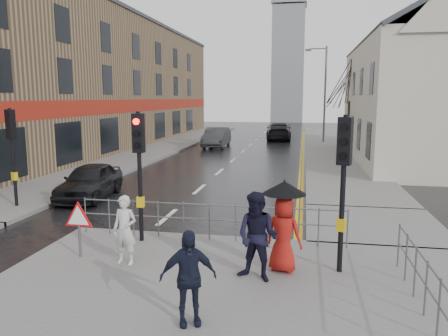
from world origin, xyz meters
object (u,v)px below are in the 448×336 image
at_px(car_mid, 217,137).
at_px(pedestrian_d, 188,277).
at_px(car_parked, 90,181).
at_px(pedestrian_a, 125,230).
at_px(pedestrian_b, 258,237).
at_px(pedestrian_with_umbrella, 284,222).

bearing_deg(car_mid, pedestrian_d, -80.56).
relative_size(car_parked, car_mid, 0.85).
bearing_deg(car_parked, pedestrian_d, -59.52).
height_order(pedestrian_d, car_mid, pedestrian_d).
relative_size(pedestrian_a, pedestrian_d, 0.97).
height_order(pedestrian_a, pedestrian_d, pedestrian_d).
height_order(pedestrian_b, car_mid, pedestrian_b).
bearing_deg(pedestrian_with_umbrella, pedestrian_a, -176.43).
bearing_deg(pedestrian_a, pedestrian_b, 0.89).
xyz_separation_m(pedestrian_a, pedestrian_d, (2.11, -2.34, 0.02)).
distance_m(pedestrian_with_umbrella, pedestrian_d, 2.95).
distance_m(pedestrian_with_umbrella, car_mid, 25.62).
bearing_deg(pedestrian_d, pedestrian_a, 109.69).
xyz_separation_m(pedestrian_a, pedestrian_b, (3.05, -0.36, 0.14)).
distance_m(pedestrian_a, car_mid, 25.18).
height_order(pedestrian_a, pedestrian_b, pedestrian_b).
bearing_deg(pedestrian_with_umbrella, pedestrian_d, -119.33).
relative_size(pedestrian_a, pedestrian_with_umbrella, 0.79).
xyz_separation_m(pedestrian_b, pedestrian_with_umbrella, (0.50, 0.58, 0.17)).
bearing_deg(car_mid, pedestrian_with_umbrella, -76.35).
xyz_separation_m(pedestrian_b, pedestrian_d, (-0.94, -1.98, -0.12)).
distance_m(pedestrian_with_umbrella, car_parked, 9.99).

